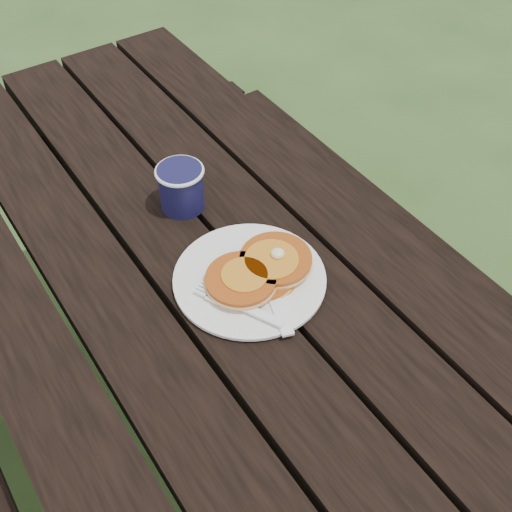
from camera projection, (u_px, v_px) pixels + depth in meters
ground at (234, 492)px, 1.61m from camera, size 60.00×60.00×0.00m
picnic_table at (230, 419)px, 1.34m from camera, size 1.36×1.80×0.75m
plate at (250, 279)px, 1.09m from camera, size 0.33×0.33×0.01m
pancake_stack at (260, 270)px, 1.08m from camera, size 0.20×0.13×0.04m
knife at (272, 293)px, 1.06m from camera, size 0.08×0.18×0.00m
fork at (253, 311)px, 1.03m from camera, size 0.10×0.16×0.01m
coffee_cup at (181, 185)px, 1.19m from camera, size 0.09×0.09×0.09m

